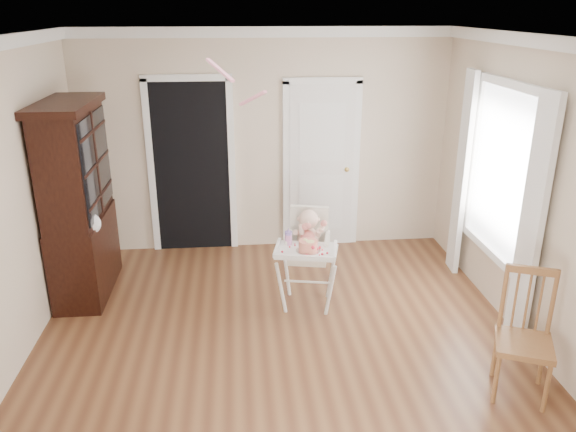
{
  "coord_description": "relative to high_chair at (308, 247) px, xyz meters",
  "views": [
    {
      "loc": [
        -0.34,
        -4.23,
        2.91
      ],
      "look_at": [
        0.13,
        0.79,
        1.03
      ],
      "focal_mm": 35.0,
      "sensor_mm": 36.0,
      "label": 1
    }
  ],
  "objects": [
    {
      "name": "floor",
      "position": [
        -0.33,
        -0.88,
        -0.65
      ],
      "size": [
        5.0,
        5.0,
        0.0
      ],
      "primitive_type": "plane",
      "color": "#57321E",
      "rests_on": "ground"
    },
    {
      "name": "window_right",
      "position": [
        1.85,
        -0.08,
        0.64
      ],
      "size": [
        0.13,
        1.84,
        2.3
      ],
      "color": "white",
      "rests_on": "wall_right"
    },
    {
      "name": "closet_door",
      "position": [
        0.37,
        1.59,
        0.38
      ],
      "size": [
        0.96,
        0.09,
        2.13
      ],
      "color": "white",
      "rests_on": "wall_back"
    },
    {
      "name": "china_cabinet",
      "position": [
        -2.32,
        0.53,
        0.38
      ],
      "size": [
        0.54,
        1.22,
        2.06
      ],
      "color": "black",
      "rests_on": "floor"
    },
    {
      "name": "wall_right",
      "position": [
        1.92,
        -0.88,
        0.7
      ],
      "size": [
        0.0,
        5.0,
        5.0
      ],
      "primitive_type": "plane",
      "rotation": [
        1.57,
        0.0,
        -1.57
      ],
      "color": "beige",
      "rests_on": "floor"
    },
    {
      "name": "ceiling",
      "position": [
        -0.33,
        -0.88,
        2.05
      ],
      "size": [
        5.0,
        5.0,
        0.0
      ],
      "primitive_type": "plane",
      "rotation": [
        3.14,
        0.0,
        0.0
      ],
      "color": "white",
      "rests_on": "wall_back"
    },
    {
      "name": "wall_back",
      "position": [
        -0.33,
        1.62,
        0.7
      ],
      "size": [
        4.5,
        0.0,
        4.5
      ],
      "primitive_type": "plane",
      "rotation": [
        1.57,
        0.0,
        0.0
      ],
      "color": "beige",
      "rests_on": "floor"
    },
    {
      "name": "crown_molding",
      "position": [
        -0.33,
        -0.88,
        1.99
      ],
      "size": [
        4.5,
        5.0,
        0.12
      ],
      "primitive_type": null,
      "color": "white",
      "rests_on": "ceiling"
    },
    {
      "name": "doorway",
      "position": [
        -1.23,
        1.6,
        0.46
      ],
      "size": [
        1.06,
        0.05,
        2.22
      ],
      "color": "black",
      "rests_on": "wall_back"
    },
    {
      "name": "streamer",
      "position": [
        -0.79,
        -0.47,
        1.79
      ],
      "size": [
        0.24,
        0.45,
        0.15
      ],
      "primitive_type": null,
      "rotation": [
        0.26,
        0.0,
        0.44
      ],
      "color": "pink",
      "rests_on": "ceiling"
    },
    {
      "name": "cake",
      "position": [
        -0.03,
        -0.27,
        0.14
      ],
      "size": [
        0.24,
        0.24,
        0.11
      ],
      "color": "silver",
      "rests_on": "high_chair"
    },
    {
      "name": "dining_chair",
      "position": [
        1.51,
        -1.54,
        -0.16
      ],
      "size": [
        0.55,
        0.55,
        1.03
      ],
      "rotation": [
        0.0,
        0.0,
        -0.4
      ],
      "color": "brown",
      "rests_on": "floor"
    },
    {
      "name": "high_chair",
      "position": [
        0.0,
        0.0,
        0.0
      ],
      "size": [
        0.72,
        0.84,
        1.05
      ],
      "rotation": [
        0.0,
        0.0,
        -0.21
      ],
      "color": "white",
      "rests_on": "floor"
    },
    {
      "name": "sippy_cup",
      "position": [
        -0.2,
        -0.09,
        0.15
      ],
      "size": [
        0.07,
        0.07,
        0.17
      ],
      "rotation": [
        0.0,
        0.0,
        -0.21
      ],
      "color": "#D07FB8",
      "rests_on": "high_chair"
    },
    {
      "name": "baby",
      "position": [
        0.01,
        0.02,
        0.15
      ],
      "size": [
        0.3,
        0.26,
        0.46
      ],
      "rotation": [
        0.0,
        0.0,
        -0.21
      ],
      "color": "beige",
      "rests_on": "high_chair"
    }
  ]
}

